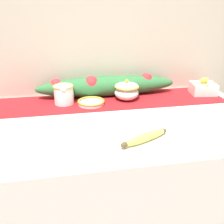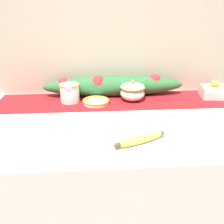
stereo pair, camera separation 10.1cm
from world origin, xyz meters
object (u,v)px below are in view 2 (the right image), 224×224
Objects in this scene: banana at (140,139)px; gift_box at (214,91)px; sugar_bowl at (133,91)px; small_dish at (96,101)px; spoon at (169,114)px; cream_pitcher at (70,92)px.

banana is 1.42× the size of gift_box.
sugar_bowl reaches higher than small_dish.
cream_pitcher is at bearing 156.49° from spoon.
banana is (0.15, -0.39, 0.00)m from small_dish.
gift_box is at bearing 1.64° from sugar_bowl.
sugar_bowl is at bearing 85.24° from banana.
cream_pitcher is at bearing -179.14° from gift_box.
gift_box is (0.29, 0.21, 0.03)m from spoon.
gift_box is (0.43, 0.01, -0.01)m from sugar_bowl.
cream_pitcher is 0.14m from small_dish.
cream_pitcher is 0.74m from gift_box.
cream_pitcher reaches higher than gift_box.
cream_pitcher is 0.88× the size of small_dish.
spoon is (0.14, -0.19, -0.05)m from sugar_bowl.
banana is 1.14× the size of spoon.
small_dish is at bearing 153.51° from spoon.
spoon is at bearing -23.42° from cream_pitcher.
gift_box is at bearing 35.01° from spoon.
banana is at bearing -126.46° from spoon.
small_dish is 0.36m from spoon.
gift_box reaches higher than spoon.
spoon is (0.45, -0.20, -0.05)m from cream_pitcher.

